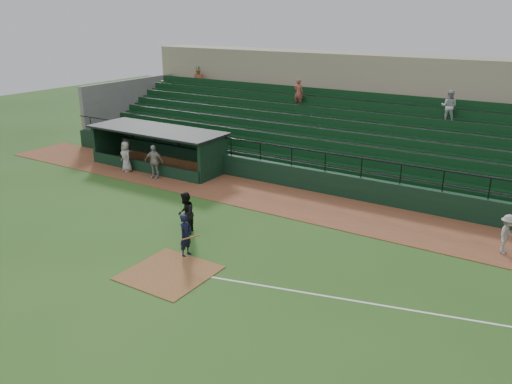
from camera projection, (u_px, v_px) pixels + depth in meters
The scene contains 12 objects.
ground at pixel (187, 263), 19.73m from camera, with size 90.00×90.00×0.00m, color #29511A.
warning_track at pixel (287, 201), 26.10m from camera, with size 40.00×4.00×0.03m, color brown.
home_plate_dirt at pixel (169, 273), 18.93m from camera, with size 3.00×3.00×0.03m, color brown.
foul_line at pixel (402, 309), 16.65m from camera, with size 18.00×0.09×0.01m, color white.
stadium_structure at pixel (354, 127), 32.09m from camera, with size 38.00×13.08×6.40m.
dugout at pixel (163, 145), 31.83m from camera, with size 8.90×3.20×2.42m.
batter_at_plate at pixel (186, 235), 20.03m from camera, with size 1.03×0.70×1.74m.
umpire at pixel (186, 214), 21.99m from camera, with size 0.92×0.71×1.89m, color black.
runner at pixel (507, 234), 20.19m from camera, with size 1.05×0.60×1.62m, color #A29D98.
dugout_player_a at pixel (154, 162), 29.43m from camera, with size 1.15×0.48×1.96m, color #A9A49E.
dugout_player_b at pixel (126, 157), 30.66m from camera, with size 0.89×0.58×1.82m, color #A9A49E.
dugout_player_c at pixel (127, 151), 32.31m from camera, with size 1.52×0.48×1.64m, color #99958F.
Camera 1 is at (11.72, -13.55, 9.10)m, focal length 35.99 mm.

